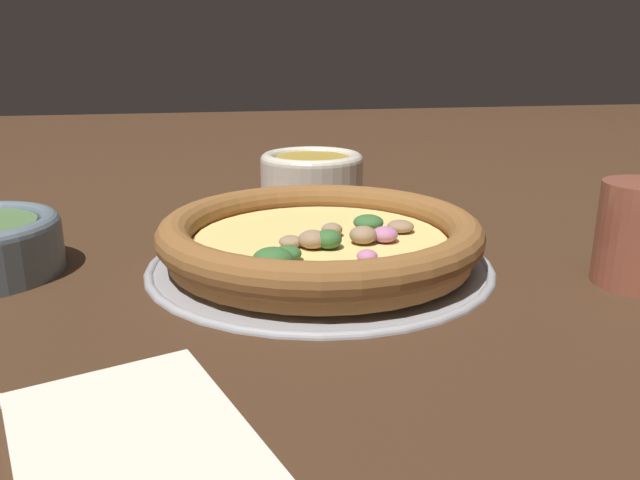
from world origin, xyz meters
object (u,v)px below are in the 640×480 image
object	(u,v)px
pizza_tray	(320,261)
napkin	(136,444)
bowl_near	(312,175)
fork	(76,407)
pizza	(320,236)

from	to	relation	value
pizza_tray	napkin	size ratio (longest dim) A/B	1.59
bowl_near	napkin	size ratio (longest dim) A/B	0.67
bowl_near	fork	distance (m)	0.50
napkin	fork	distance (m)	0.06
pizza_tray	pizza	world-z (taller)	pizza
bowl_near	fork	bearing A→B (deg)	-25.50
pizza_tray	napkin	xyz separation A→B (m)	(0.25, -0.14, 0.00)
pizza_tray	fork	bearing A→B (deg)	-40.49
pizza	napkin	size ratio (longest dim) A/B	1.48
pizza	pizza_tray	bearing A→B (deg)	-170.27
napkin	pizza_tray	bearing A→B (deg)	150.55
pizza_tray	pizza	distance (m)	0.02
fork	pizza	bearing A→B (deg)	70.41
bowl_near	fork	world-z (taller)	bowl_near
pizza_tray	bowl_near	xyz separation A→B (m)	(-0.25, 0.04, 0.03)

